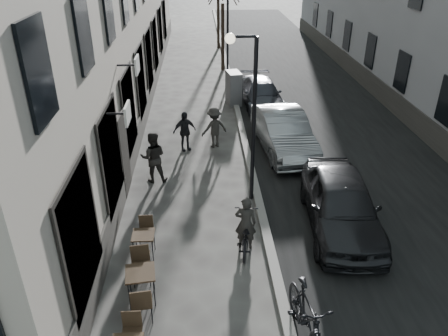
{
  "coord_description": "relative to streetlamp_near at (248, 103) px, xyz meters",
  "views": [
    {
      "loc": [
        -1.51,
        -5.66,
        7.32
      ],
      "look_at": [
        -0.93,
        4.7,
        1.8
      ],
      "focal_mm": 35.0,
      "sensor_mm": 36.0,
      "label": 1
    }
  ],
  "objects": [
    {
      "name": "bicycle",
      "position": [
        -0.27,
        -2.42,
        -2.69
      ],
      "size": [
        0.87,
        1.85,
        0.94
      ],
      "primitive_type": "imported",
      "rotation": [
        0.0,
        0.0,
        3.0
      ],
      "color": "black",
      "rests_on": "ground"
    },
    {
      "name": "pedestrian_mid",
      "position": [
        -0.84,
        3.91,
        -2.36
      ],
      "size": [
        1.19,
        0.96,
        1.61
      ],
      "primitive_type": "imported",
      "rotation": [
        0.0,
        0.0,
        3.54
      ],
      "color": "#2D2B28",
      "rests_on": "ground"
    },
    {
      "name": "streetlamp_near",
      "position": [
        0.0,
        0.0,
        0.0
      ],
      "size": [
        0.9,
        0.28,
        5.09
      ],
      "color": "black",
      "rests_on": "ground"
    },
    {
      "name": "cyclist_rider",
      "position": [
        -0.27,
        -2.42,
        -2.39
      ],
      "size": [
        0.6,
        0.44,
        1.53
      ],
      "primitive_type": "imported",
      "rotation": [
        0.0,
        0.0,
        3.0
      ],
      "color": "#262421",
      "rests_on": "ground"
    },
    {
      "name": "utility_cabinet",
      "position": [
        0.27,
        8.84,
        -2.37
      ],
      "size": [
        0.77,
        1.15,
        1.59
      ],
      "primitive_type": "cube",
      "rotation": [
        0.0,
        0.0,
        0.19
      ],
      "color": "slate",
      "rests_on": "ground"
    },
    {
      "name": "car_near",
      "position": [
        2.47,
        -1.66,
        -2.38
      ],
      "size": [
        2.23,
        4.72,
        1.56
      ],
      "primitive_type": "imported",
      "rotation": [
        0.0,
        0.0,
        -0.09
      ],
      "color": "black",
      "rests_on": "ground"
    },
    {
      "name": "bistro_set_b",
      "position": [
        -2.77,
        -4.18,
        -2.68
      ],
      "size": [
        0.72,
        1.62,
        0.94
      ],
      "rotation": [
        0.0,
        0.0,
        0.13
      ],
      "color": "black",
      "rests_on": "ground"
    },
    {
      "name": "moped",
      "position": [
        0.63,
        -5.54,
        -2.51
      ],
      "size": [
        0.84,
        2.23,
        1.31
      ],
      "primitive_type": "imported",
      "rotation": [
        0.0,
        0.0,
        0.1
      ],
      "color": "black",
      "rests_on": "ground"
    },
    {
      "name": "streetlamp_far",
      "position": [
        0.0,
        12.0,
        0.0
      ],
      "size": [
        0.9,
        0.28,
        5.09
      ],
      "color": "black",
      "rests_on": "ground"
    },
    {
      "name": "road",
      "position": [
        4.02,
        10.0,
        -3.16
      ],
      "size": [
        7.3,
        60.0,
        0.0
      ],
      "primitive_type": "cube",
      "color": "black",
      "rests_on": "ground"
    },
    {
      "name": "kerb",
      "position": [
        0.37,
        10.0,
        -3.1
      ],
      "size": [
        0.25,
        60.0,
        0.12
      ],
      "primitive_type": "cube",
      "color": "gray",
      "rests_on": "ground"
    },
    {
      "name": "pedestrian_near",
      "position": [
        -2.95,
        1.32,
        -2.28
      ],
      "size": [
        0.87,
        0.69,
        1.75
      ],
      "primitive_type": "imported",
      "rotation": [
        0.0,
        0.0,
        3.18
      ],
      "color": "black",
      "rests_on": "ground"
    },
    {
      "name": "bistro_set_c",
      "position": [
        -2.88,
        -2.64,
        -2.74
      ],
      "size": [
        0.56,
        1.37,
        0.81
      ],
      "rotation": [
        0.0,
        0.0,
        -0.0
      ],
      "color": "black",
      "rests_on": "ground"
    },
    {
      "name": "car_mid",
      "position": [
        1.76,
        3.44,
        -2.4
      ],
      "size": [
        2.05,
        4.76,
        1.52
      ],
      "primitive_type": "imported",
      "rotation": [
        0.0,
        0.0,
        0.1
      ],
      "color": "#919599",
      "rests_on": "ground"
    },
    {
      "name": "car_far",
      "position": [
        1.59,
        8.41,
        -2.54
      ],
      "size": [
        1.98,
        4.39,
        1.25
      ],
      "primitive_type": "imported",
      "rotation": [
        0.0,
        0.0,
        0.05
      ],
      "color": "#33343C",
      "rests_on": "ground"
    },
    {
      "name": "pedestrian_far",
      "position": [
        -1.98,
        3.69,
        -2.38
      ],
      "size": [
        0.98,
        0.7,
        1.55
      ],
      "primitive_type": "imported",
      "rotation": [
        0.0,
        0.0,
        0.4
      ],
      "color": "black",
      "rests_on": "ground"
    }
  ]
}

